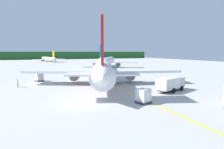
# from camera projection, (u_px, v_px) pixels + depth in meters

# --- Properties ---
(ground) EXTENTS (240.00, 320.00, 0.20)m
(ground) POSITION_uv_depth(u_px,v_px,m) (56.00, 71.00, 69.92)
(ground) COLOR #B7B5AD
(distant_treeline) EXTENTS (216.00, 6.00, 7.34)m
(distant_treeline) POSITION_uv_depth(u_px,v_px,m) (46.00, 55.00, 177.09)
(distant_treeline) COLOR #1E5123
(distant_treeline) RESTS_ON ground
(airliner_foreground) EXTENTS (33.94, 40.53, 11.90)m
(airliner_foreground) POSITION_uv_depth(u_px,v_px,m) (103.00, 68.00, 42.53)
(airliner_foreground) COLOR silver
(airliner_foreground) RESTS_ON ground
(airliner_mid_apron) EXTENTS (26.99, 31.86, 9.98)m
(airliner_mid_apron) POSITION_uv_depth(u_px,v_px,m) (107.00, 61.00, 85.82)
(airliner_mid_apron) COLOR white
(airliner_mid_apron) RESTS_ON ground
(airliner_far_taxiway) EXTENTS (22.23, 26.62, 7.74)m
(airliner_far_taxiway) POSITION_uv_depth(u_px,v_px,m) (49.00, 59.00, 133.11)
(airliner_far_taxiway) COLOR white
(airliner_far_taxiway) RESTS_ON ground
(service_truck_fuel) EXTENTS (6.83, 4.38, 2.56)m
(service_truck_fuel) POSITION_uv_depth(u_px,v_px,m) (171.00, 83.00, 33.22)
(service_truck_fuel) COLOR silver
(service_truck_fuel) RESTS_ON ground
(cargo_container_near) EXTENTS (2.22, 2.22, 2.12)m
(cargo_container_near) POSITION_uv_depth(u_px,v_px,m) (143.00, 96.00, 25.58)
(cargo_container_near) COLOR #333338
(cargo_container_near) RESTS_ON ground
(cargo_container_mid) EXTENTS (2.17, 2.17, 2.04)m
(cargo_container_mid) POSITION_uv_depth(u_px,v_px,m) (40.00, 77.00, 44.61)
(cargo_container_mid) COLOR #333338
(cargo_container_mid) RESTS_ON ground
(crew_marshaller) EXTENTS (0.25, 0.63, 1.72)m
(crew_marshaller) POSITION_uv_depth(u_px,v_px,m) (18.00, 82.00, 37.26)
(crew_marshaller) COLOR #191E33
(crew_marshaller) RESTS_ON ground
(crew_loader_left) EXTENTS (0.46, 0.51, 1.62)m
(crew_loader_left) POSITION_uv_depth(u_px,v_px,m) (105.00, 85.00, 34.55)
(crew_loader_left) COLOR #191E33
(crew_loader_left) RESTS_ON ground
(apron_guide_line) EXTENTS (0.30, 60.00, 0.01)m
(apron_guide_line) POSITION_uv_depth(u_px,v_px,m) (114.00, 85.00, 39.17)
(apron_guide_line) COLOR yellow
(apron_guide_line) RESTS_ON ground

